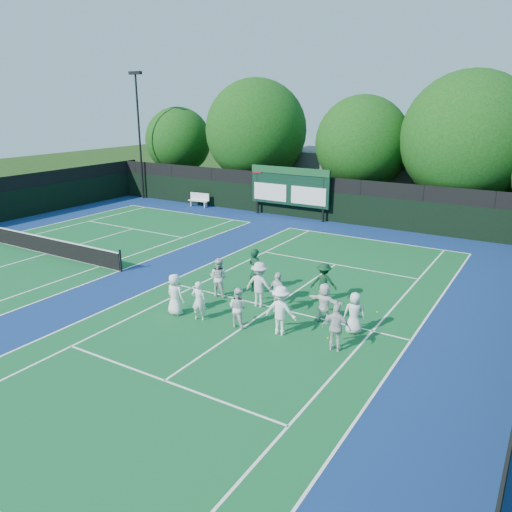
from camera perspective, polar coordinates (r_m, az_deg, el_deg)
The scene contains 30 objects.
ground at distance 19.19m, azimuth 0.41°, elevation -6.92°, with size 120.00×120.00×0.00m, color #18340E.
court_apron at distance 23.31m, azimuth -11.03°, elevation -2.76°, with size 34.00×32.00×0.01m, color navy.
near_court at distance 19.97m, azimuth 1.90°, elevation -5.89°, with size 11.05×23.85×0.01m.
left_court at distance 29.12m, azimuth -22.77°, elevation 0.25°, with size 11.05×23.85×0.01m.
back_fence at distance 35.05m, azimuth 5.59°, elevation 6.50°, with size 34.00×0.08×3.00m.
scoreboard at distance 34.99m, azimuth 3.83°, elevation 7.91°, with size 6.00×0.21×3.55m.
clubhouse at distance 40.94m, azimuth 15.74°, elevation 8.41°, with size 18.00×6.00×4.00m, color #5C5C61.
light_pole_left at distance 42.97m, azimuth -13.28°, elevation 14.76°, with size 1.20×0.30×10.12m.
tennis_net at distance 29.00m, azimuth -22.88°, elevation 1.16°, with size 11.30×0.10×1.10m.
bench at distance 39.28m, azimuth -6.51°, elevation 6.46°, with size 1.70×0.62×1.05m.
tree_a at distance 45.24m, azimuth -8.64°, elevation 12.75°, with size 5.70×5.70×7.44m.
tree_b at distance 40.53m, azimuth 0.24°, elevation 13.85°, with size 7.99×7.99×9.64m.
tree_c at distance 36.79m, azimuth 12.29°, elevation 12.24°, with size 6.60×6.60×8.35m.
tree_d at distance 35.05m, azimuth 23.32°, elevation 11.91°, with size 8.38×8.38×9.83m.
tennis_ball_0 at distance 21.65m, azimuth -5.92°, elevation -4.02°, with size 0.07×0.07×0.07m, color yellow.
tennis_ball_1 at distance 20.05m, azimuth 13.70°, elevation -6.23°, with size 0.07×0.07×0.07m, color yellow.
tennis_ball_2 at distance 17.63m, azimuth 8.22°, elevation -9.28°, with size 0.07×0.07×0.07m, color yellow.
tennis_ball_4 at distance 19.81m, azimuth 8.63°, elevation -6.22°, with size 0.07×0.07×0.07m, color yellow.
player_front_0 at distance 19.31m, azimuth -9.24°, elevation -4.36°, with size 0.80×0.52×1.63m, color white.
player_front_1 at distance 18.74m, azimuth -6.54°, elevation -5.10°, with size 0.56×0.37×1.53m, color white.
player_front_2 at distance 18.09m, azimuth -2.09°, elevation -5.89°, with size 0.73×0.57×1.50m, color white.
player_front_3 at distance 17.49m, azimuth 2.85°, elevation -6.23°, with size 1.16×0.66×1.79m, color white.
player_front_4 at distance 16.60m, azimuth 9.16°, elevation -8.09°, with size 0.96×0.40×1.64m, color silver.
player_back_0 at distance 20.88m, azimuth -4.29°, elevation -2.44°, with size 0.81×0.63×1.68m, color silver.
player_back_1 at distance 19.76m, azimuth 0.41°, elevation -3.27°, with size 1.20×0.69×1.85m, color silver.
player_back_2 at distance 19.23m, azimuth 2.52°, elevation -4.23°, with size 0.96×0.40×1.64m, color silver.
player_back_3 at distance 18.63m, azimuth 7.82°, elevation -5.31°, with size 1.41×0.45×1.52m, color white.
player_back_4 at distance 17.93m, azimuth 11.18°, elevation -6.41°, with size 0.74×0.48×1.52m, color white.
coach_left at distance 21.17m, azimuth -0.09°, elevation -1.71°, with size 0.71×0.47×1.96m, color #0E341F.
coach_right at distance 20.48m, azimuth 7.74°, elevation -3.00°, with size 1.06×0.61×1.65m, color #0E351C.
Camera 1 is at (9.04, -14.99, 7.87)m, focal length 35.00 mm.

